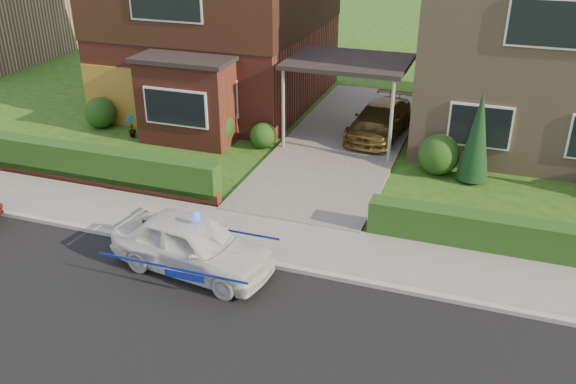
% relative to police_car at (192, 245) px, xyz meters
% --- Properties ---
extents(ground, '(120.00, 120.00, 0.00)m').
position_rel_police_car_xyz_m(ground, '(1.22, -2.40, -0.63)').
color(ground, '#1F4A13').
rests_on(ground, ground).
extents(road, '(60.00, 6.00, 0.02)m').
position_rel_police_car_xyz_m(road, '(1.22, -2.40, -0.63)').
color(road, black).
rests_on(road, ground).
extents(kerb, '(60.00, 0.16, 0.12)m').
position_rel_police_car_xyz_m(kerb, '(1.22, 0.65, -0.57)').
color(kerb, '#9E9993').
rests_on(kerb, ground).
extents(sidewalk, '(60.00, 2.00, 0.10)m').
position_rel_police_car_xyz_m(sidewalk, '(1.22, 1.70, -0.58)').
color(sidewalk, slate).
rests_on(sidewalk, ground).
extents(driveway, '(3.80, 12.00, 0.12)m').
position_rel_police_car_xyz_m(driveway, '(1.22, 8.60, -0.57)').
color(driveway, '#666059').
rests_on(driveway, ground).
extents(house_left, '(7.50, 9.53, 7.25)m').
position_rel_police_car_xyz_m(house_left, '(-4.56, 11.50, 3.18)').
color(house_left, maroon).
rests_on(house_left, ground).
extents(house_right, '(7.50, 8.06, 7.25)m').
position_rel_police_car_xyz_m(house_right, '(7.02, 11.59, 3.04)').
color(house_right, '#8E7257').
rests_on(house_right, ground).
extents(carport_link, '(3.80, 3.00, 2.77)m').
position_rel_police_car_xyz_m(carport_link, '(1.22, 8.55, 2.03)').
color(carport_link, black).
rests_on(carport_link, ground).
extents(garage_door, '(2.20, 0.10, 2.10)m').
position_rel_police_car_xyz_m(garage_door, '(-7.03, 7.56, 0.42)').
color(garage_door, brown).
rests_on(garage_door, ground).
extents(dwarf_wall, '(7.70, 0.25, 0.36)m').
position_rel_police_car_xyz_m(dwarf_wall, '(-4.58, 2.90, -0.45)').
color(dwarf_wall, maroon).
rests_on(dwarf_wall, ground).
extents(hedge_left, '(7.50, 0.55, 0.90)m').
position_rel_police_car_xyz_m(hedge_left, '(-4.58, 3.05, -0.63)').
color(hedge_left, '#1A3711').
rests_on(hedge_left, ground).
extents(hedge_right, '(7.50, 0.55, 0.80)m').
position_rel_police_car_xyz_m(hedge_right, '(7.02, 2.95, -0.63)').
color(hedge_right, '#1A3711').
rests_on(hedge_right, ground).
extents(shrub_left_far, '(1.08, 1.08, 1.08)m').
position_rel_police_car_xyz_m(shrub_left_far, '(-7.28, 7.10, -0.09)').
color(shrub_left_far, '#1A3711').
rests_on(shrub_left_far, ground).
extents(shrub_left_mid, '(1.32, 1.32, 1.32)m').
position_rel_police_car_xyz_m(shrub_left_mid, '(-2.78, 6.90, 0.03)').
color(shrub_left_mid, '#1A3711').
rests_on(shrub_left_mid, ground).
extents(shrub_left_near, '(0.84, 0.84, 0.84)m').
position_rel_police_car_xyz_m(shrub_left_near, '(-1.18, 7.20, -0.21)').
color(shrub_left_near, '#1A3711').
rests_on(shrub_left_near, ground).
extents(shrub_right_near, '(1.20, 1.20, 1.20)m').
position_rel_police_car_xyz_m(shrub_right_near, '(4.42, 7.00, -0.03)').
color(shrub_right_near, '#1A3711').
rests_on(shrub_right_near, ground).
extents(conifer_a, '(0.90, 0.90, 2.60)m').
position_rel_police_car_xyz_m(conifer_a, '(5.42, 6.80, 0.67)').
color(conifer_a, black).
rests_on(conifer_a, ground).
extents(police_car, '(3.38, 3.84, 1.42)m').
position_rel_police_car_xyz_m(police_car, '(0.00, 0.00, 0.00)').
color(police_car, silver).
rests_on(police_car, ground).
extents(driveway_car, '(1.89, 3.89, 1.09)m').
position_rel_police_car_xyz_m(driveway_car, '(2.22, 9.25, 0.04)').
color(driveway_car, brown).
rests_on(driveway_car, driveway).
extents(potted_plant_a, '(0.50, 0.42, 0.80)m').
position_rel_police_car_xyz_m(potted_plant_a, '(-5.72, 6.60, -0.22)').
color(potted_plant_a, gray).
rests_on(potted_plant_a, ground).
extents(potted_plant_b, '(0.47, 0.43, 0.68)m').
position_rel_police_car_xyz_m(potted_plant_b, '(-1.41, 4.18, -0.29)').
color(potted_plant_b, gray).
rests_on(potted_plant_b, ground).
extents(potted_plant_c, '(0.49, 0.49, 0.77)m').
position_rel_police_car_xyz_m(potted_plant_c, '(-5.98, 3.60, -0.24)').
color(potted_plant_c, gray).
rests_on(potted_plant_c, ground).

